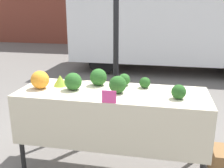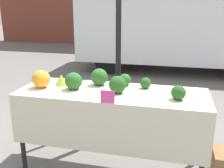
# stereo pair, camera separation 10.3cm
# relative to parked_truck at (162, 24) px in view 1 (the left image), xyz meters

# --- Properties ---
(ground_plane) EXTENTS (40.00, 40.00, 0.00)m
(ground_plane) POSITION_rel_parked_truck_xyz_m (-0.39, -5.08, -1.27)
(ground_plane) COLOR slate
(tent_pole) EXTENTS (0.07, 0.07, 2.51)m
(tent_pole) POSITION_rel_parked_truck_xyz_m (-0.50, -4.30, -0.01)
(tent_pole) COLOR black
(tent_pole) RESTS_ON ground_plane
(parked_truck) EXTENTS (5.03, 2.30, 2.34)m
(parked_truck) POSITION_rel_parked_truck_xyz_m (0.00, 0.00, 0.00)
(parked_truck) COLOR white
(parked_truck) RESTS_ON ground_plane
(market_table) EXTENTS (1.97, 0.70, 0.90)m
(market_table) POSITION_rel_parked_truck_xyz_m (-0.39, -5.14, -0.50)
(market_table) COLOR beige
(market_table) RESTS_ON ground_plane
(orange_cauliflower) EXTENTS (0.19, 0.19, 0.19)m
(orange_cauliflower) POSITION_rel_parked_truck_xyz_m (-1.17, -5.13, -0.27)
(orange_cauliflower) COLOR orange
(orange_cauliflower) RESTS_ON market_table
(romanesco_head) EXTENTS (0.15, 0.15, 0.12)m
(romanesco_head) POSITION_rel_parked_truck_xyz_m (-0.99, -4.99, -0.31)
(romanesco_head) COLOR #93B238
(romanesco_head) RESTS_ON market_table
(broccoli_head_0) EXTENTS (0.12, 0.12, 0.12)m
(broccoli_head_0) POSITION_rel_parked_truck_xyz_m (-0.07, -4.89, -0.31)
(broccoli_head_0) COLOR #23511E
(broccoli_head_0) RESTS_ON market_table
(broccoli_head_1) EXTENTS (0.18, 0.18, 0.18)m
(broccoli_head_1) POSITION_rel_parked_truck_xyz_m (-0.80, -5.11, -0.28)
(broccoli_head_1) COLOR #285B23
(broccoli_head_1) RESTS_ON market_table
(broccoli_head_2) EXTENTS (0.19, 0.19, 0.19)m
(broccoli_head_2) POSITION_rel_parked_truck_xyz_m (-0.58, -4.89, -0.27)
(broccoli_head_2) COLOR #285B23
(broccoli_head_2) RESTS_ON market_table
(broccoli_head_3) EXTENTS (0.13, 0.13, 0.13)m
(broccoli_head_3) POSITION_rel_parked_truck_xyz_m (-0.30, -4.84, -0.30)
(broccoli_head_3) COLOR #285B23
(broccoli_head_3) RESTS_ON market_table
(broccoli_head_4) EXTENTS (0.14, 0.14, 0.14)m
(broccoli_head_4) POSITION_rel_parked_truck_xyz_m (0.27, -5.17, -0.30)
(broccoli_head_4) COLOR #23511E
(broccoli_head_4) RESTS_ON market_table
(broccoli_head_5) EXTENTS (0.18, 0.18, 0.18)m
(broccoli_head_5) POSITION_rel_parked_truck_xyz_m (-0.33, -5.11, -0.28)
(broccoli_head_5) COLOR #23511E
(broccoli_head_5) RESTS_ON market_table
(price_sign) EXTENTS (0.13, 0.01, 0.12)m
(price_sign) POSITION_rel_parked_truck_xyz_m (-0.35, -5.42, -0.31)
(price_sign) COLOR #EF4793
(price_sign) RESTS_ON market_table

